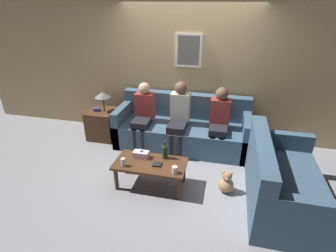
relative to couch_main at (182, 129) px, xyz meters
The scene contains 15 objects.
ground_plane 0.64m from the couch_main, 90.00° to the right, with size 16.00×16.00×0.00m, color gray.
wall_back 1.10m from the couch_main, 90.00° to the left, with size 9.00×0.08×2.60m.
couch_main is the anchor object (origin of this frame).
couch_side 2.04m from the couch_main, 39.36° to the right, with size 0.92×1.65×0.93m.
coffee_table 1.35m from the couch_main, 99.88° to the right, with size 1.05×0.53×0.40m.
side_table_with_lamp 1.60m from the couch_main, behind, with size 0.53×0.53×0.96m.
wine_bottle 1.18m from the couch_main, 92.62° to the right, with size 0.08×0.08×0.29m.
drinking_glass 1.50m from the couch_main, 83.69° to the right, with size 0.08×0.08×0.10m.
book_stack 1.37m from the couch_main, 95.01° to the right, with size 0.13×0.13×0.02m.
soda_can 1.61m from the couch_main, 111.20° to the right, with size 0.07×0.07×0.12m.
tissue_box 1.30m from the couch_main, 108.34° to the right, with size 0.23×0.12×0.15m.
person_left 0.80m from the couch_main, 166.71° to the right, with size 0.34×0.59×1.20m.
person_middle 0.39m from the couch_main, 105.89° to the right, with size 0.34×0.65×1.25m.
person_right 0.77m from the couch_main, 12.99° to the right, with size 0.34×0.57×1.20m.
teddy_bear 1.51m from the couch_main, 54.42° to the right, with size 0.22×0.22×0.35m.
Camera 1 is at (0.75, -3.82, 2.55)m, focal length 28.00 mm.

